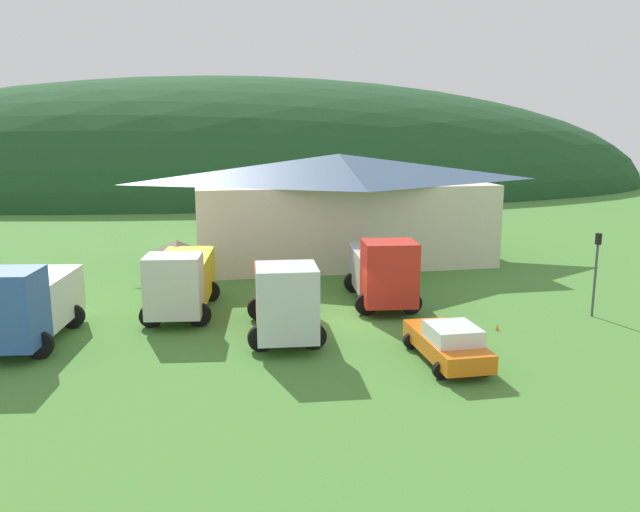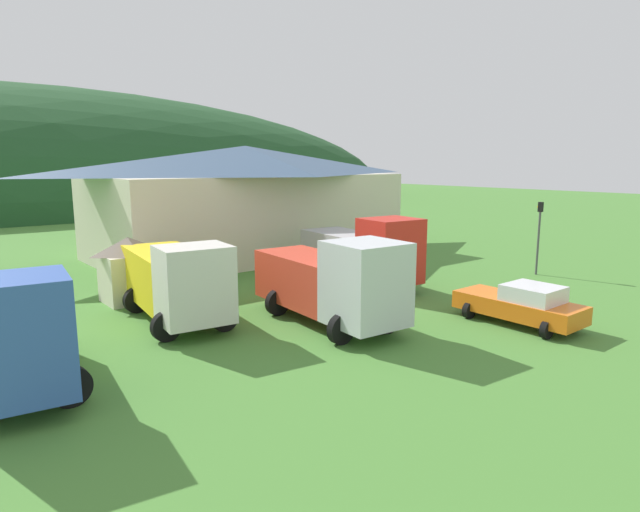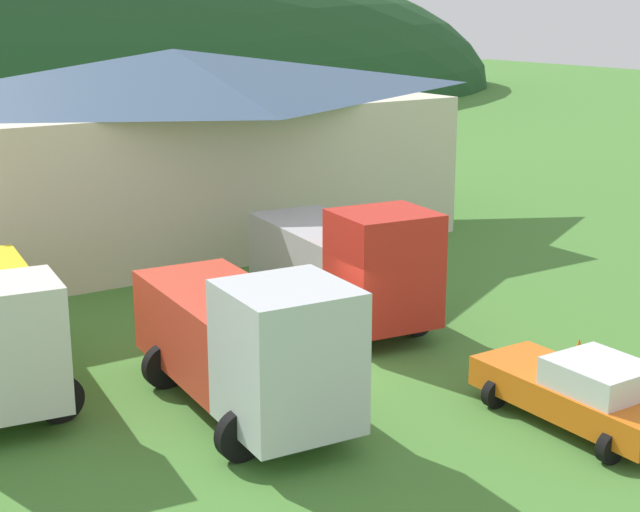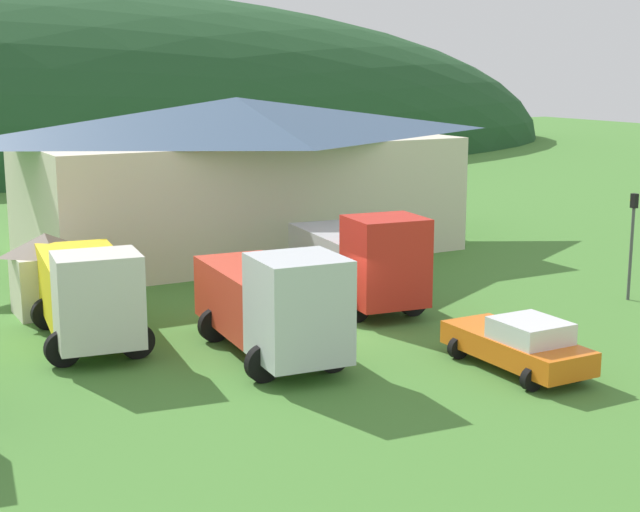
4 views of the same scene
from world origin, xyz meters
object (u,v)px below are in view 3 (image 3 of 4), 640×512
traffic_cone_near_pickup (579,348)px  traffic_cone_mid_row (198,360)px  crane_truck_red (346,261)px  service_pickup_orange (582,391)px  tow_truck_silver (247,340)px  depot_building (176,143)px

traffic_cone_near_pickup → traffic_cone_mid_row: traffic_cone_near_pickup is taller
crane_truck_red → service_pickup_orange: size_ratio=1.57×
tow_truck_silver → crane_truck_red: crane_truck_red is taller
tow_truck_silver → service_pickup_orange: 7.50m
tow_truck_silver → service_pickup_orange: tow_truck_silver is taller
service_pickup_orange → traffic_cone_mid_row: 9.94m
traffic_cone_near_pickup → service_pickup_orange: bearing=-138.1°
crane_truck_red → traffic_cone_mid_row: 5.47m
traffic_cone_near_pickup → traffic_cone_mid_row: size_ratio=1.01×
depot_building → traffic_cone_mid_row: bearing=-113.7°
depot_building → tow_truck_silver: bearing=-110.5°
tow_truck_silver → traffic_cone_near_pickup: 9.89m
depot_building → service_pickup_orange: bearing=-90.8°
depot_building → tow_truck_silver: depot_building is taller
crane_truck_red → traffic_cone_near_pickup: (3.91, -5.49, -1.80)m
traffic_cone_near_pickup → depot_building: bearing=101.4°
traffic_cone_near_pickup → crane_truck_red: bearing=125.5°
tow_truck_silver → traffic_cone_mid_row: (0.60, 3.79, -1.79)m
crane_truck_red → service_pickup_orange: (0.07, -8.93, -0.98)m
tow_truck_silver → traffic_cone_near_pickup: bearing=87.4°
service_pickup_orange → tow_truck_silver: bearing=-128.5°
depot_building → service_pickup_orange: 21.17m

